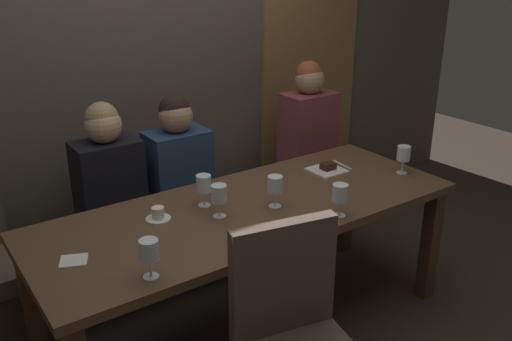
{
  "coord_description": "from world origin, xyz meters",
  "views": [
    {
      "loc": [
        -1.41,
        -2.06,
        1.92
      ],
      "look_at": [
        0.16,
        0.18,
        0.84
      ],
      "focal_mm": 38.33,
      "sensor_mm": 36.0,
      "label": 1
    }
  ],
  "objects_px": {
    "wine_glass_near_left": "(340,195)",
    "fork_on_table": "(342,165)",
    "chair_near_side": "(295,331)",
    "espresso_cup": "(158,215)",
    "wine_glass_center_back": "(149,251)",
    "dining_table": "(250,222)",
    "dessert_plate": "(327,169)",
    "diner_redhead": "(108,171)",
    "wine_glass_center_front": "(404,155)",
    "diner_bearded": "(178,159)",
    "diner_far_end": "(308,123)",
    "banquette_bench": "(188,240)",
    "wine_glass_near_right": "(204,184)",
    "wine_glass_far_right": "(219,194)",
    "wine_glass_end_left": "(275,185)"
  },
  "relations": [
    {
      "from": "wine_glass_near_left",
      "to": "fork_on_table",
      "type": "relative_size",
      "value": 0.96
    },
    {
      "from": "wine_glass_near_left",
      "to": "chair_near_side",
      "type": "bearing_deg",
      "value": -146.38
    },
    {
      "from": "chair_near_side",
      "to": "wine_glass_near_left",
      "type": "bearing_deg",
      "value": 33.62
    },
    {
      "from": "espresso_cup",
      "to": "wine_glass_center_back",
      "type": "bearing_deg",
      "value": -118.84
    },
    {
      "from": "dining_table",
      "to": "dessert_plate",
      "type": "bearing_deg",
      "value": 12.15
    },
    {
      "from": "dining_table",
      "to": "chair_near_side",
      "type": "distance_m",
      "value": 0.78
    },
    {
      "from": "diner_redhead",
      "to": "wine_glass_center_front",
      "type": "bearing_deg",
      "value": -30.94
    },
    {
      "from": "diner_bearded",
      "to": "diner_far_end",
      "type": "bearing_deg",
      "value": 1.23
    },
    {
      "from": "banquette_bench",
      "to": "espresso_cup",
      "type": "xyz_separation_m",
      "value": [
        -0.45,
        -0.57,
        0.54
      ]
    },
    {
      "from": "wine_glass_near_left",
      "to": "dessert_plate",
      "type": "xyz_separation_m",
      "value": [
        0.35,
        0.48,
        -0.1
      ]
    },
    {
      "from": "dining_table",
      "to": "diner_bearded",
      "type": "xyz_separation_m",
      "value": [
        -0.05,
        0.69,
        0.14
      ]
    },
    {
      "from": "diner_far_end",
      "to": "wine_glass_near_left",
      "type": "xyz_separation_m",
      "value": [
        -0.69,
        -1.05,
        0.02
      ]
    },
    {
      "from": "diner_redhead",
      "to": "dessert_plate",
      "type": "height_order",
      "value": "diner_redhead"
    },
    {
      "from": "diner_redhead",
      "to": "wine_glass_center_front",
      "type": "xyz_separation_m",
      "value": [
        1.44,
        -0.86,
        0.05
      ]
    },
    {
      "from": "wine_glass_near_right",
      "to": "diner_bearded",
      "type": "bearing_deg",
      "value": 75.77
    },
    {
      "from": "wine_glass_near_left",
      "to": "diner_far_end",
      "type": "bearing_deg",
      "value": 56.78
    },
    {
      "from": "dining_table",
      "to": "fork_on_table",
      "type": "xyz_separation_m",
      "value": [
        0.78,
        0.15,
        0.09
      ]
    },
    {
      "from": "diner_redhead",
      "to": "dessert_plate",
      "type": "distance_m",
      "value": 1.25
    },
    {
      "from": "wine_glass_near_left",
      "to": "wine_glass_far_right",
      "type": "height_order",
      "value": "same"
    },
    {
      "from": "wine_glass_near_right",
      "to": "fork_on_table",
      "type": "bearing_deg",
      "value": 0.85
    },
    {
      "from": "wine_glass_end_left",
      "to": "wine_glass_far_right",
      "type": "bearing_deg",
      "value": 167.35
    },
    {
      "from": "banquette_bench",
      "to": "wine_glass_end_left",
      "type": "distance_m",
      "value": 1.0
    },
    {
      "from": "banquette_bench",
      "to": "wine_glass_center_front",
      "type": "distance_m",
      "value": 1.43
    },
    {
      "from": "fork_on_table",
      "to": "dessert_plate",
      "type": "bearing_deg",
      "value": -168.21
    },
    {
      "from": "dining_table",
      "to": "diner_redhead",
      "type": "bearing_deg",
      "value": 122.37
    },
    {
      "from": "wine_glass_center_back",
      "to": "wine_glass_near_right",
      "type": "bearing_deg",
      "value": 42.02
    },
    {
      "from": "wine_glass_end_left",
      "to": "dining_table",
      "type": "bearing_deg",
      "value": 142.72
    },
    {
      "from": "diner_redhead",
      "to": "wine_glass_center_back",
      "type": "height_order",
      "value": "diner_redhead"
    },
    {
      "from": "wine_glass_center_front",
      "to": "wine_glass_far_right",
      "type": "height_order",
      "value": "same"
    },
    {
      "from": "chair_near_side",
      "to": "diner_far_end",
      "type": "xyz_separation_m",
      "value": [
        1.27,
        1.43,
        0.28
      ]
    },
    {
      "from": "wine_glass_near_right",
      "to": "wine_glass_center_back",
      "type": "distance_m",
      "value": 0.68
    },
    {
      "from": "diner_redhead",
      "to": "diner_bearded",
      "type": "bearing_deg",
      "value": -5.32
    },
    {
      "from": "diner_far_end",
      "to": "fork_on_table",
      "type": "xyz_separation_m",
      "value": [
        -0.2,
        -0.56,
        -0.09
      ]
    },
    {
      "from": "chair_near_side",
      "to": "wine_glass_center_back",
      "type": "relative_size",
      "value": 5.98
    },
    {
      "from": "wine_glass_end_left",
      "to": "chair_near_side",
      "type": "bearing_deg",
      "value": -120.84
    },
    {
      "from": "banquette_bench",
      "to": "wine_glass_far_right",
      "type": "distance_m",
      "value": 0.97
    },
    {
      "from": "diner_redhead",
      "to": "wine_glass_far_right",
      "type": "height_order",
      "value": "diner_redhead"
    },
    {
      "from": "wine_glass_center_front",
      "to": "wine_glass_near_right",
      "type": "bearing_deg",
      "value": 166.72
    },
    {
      "from": "wine_glass_near_left",
      "to": "espresso_cup",
      "type": "xyz_separation_m",
      "value": [
        -0.74,
        0.47,
        -0.09
      ]
    },
    {
      "from": "wine_glass_near_left",
      "to": "wine_glass_end_left",
      "type": "bearing_deg",
      "value": 126.13
    },
    {
      "from": "dining_table",
      "to": "wine_glass_end_left",
      "type": "relative_size",
      "value": 13.41
    },
    {
      "from": "wine_glass_center_back",
      "to": "dessert_plate",
      "type": "xyz_separation_m",
      "value": [
        1.33,
        0.45,
        -0.1
      ]
    },
    {
      "from": "wine_glass_center_front",
      "to": "espresso_cup",
      "type": "xyz_separation_m",
      "value": [
        -1.43,
        0.26,
        -0.09
      ]
    },
    {
      "from": "espresso_cup",
      "to": "dining_table",
      "type": "bearing_deg",
      "value": -16.06
    },
    {
      "from": "diner_bearded",
      "to": "fork_on_table",
      "type": "bearing_deg",
      "value": -32.95
    },
    {
      "from": "wine_glass_near_left",
      "to": "wine_glass_far_right",
      "type": "relative_size",
      "value": 1.0
    },
    {
      "from": "banquette_bench",
      "to": "fork_on_table",
      "type": "height_order",
      "value": "fork_on_table"
    },
    {
      "from": "dining_table",
      "to": "wine_glass_center_back",
      "type": "height_order",
      "value": "wine_glass_center_back"
    },
    {
      "from": "dining_table",
      "to": "wine_glass_end_left",
      "type": "distance_m",
      "value": 0.24
    },
    {
      "from": "chair_near_side",
      "to": "espresso_cup",
      "type": "relative_size",
      "value": 8.17
    }
  ]
}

